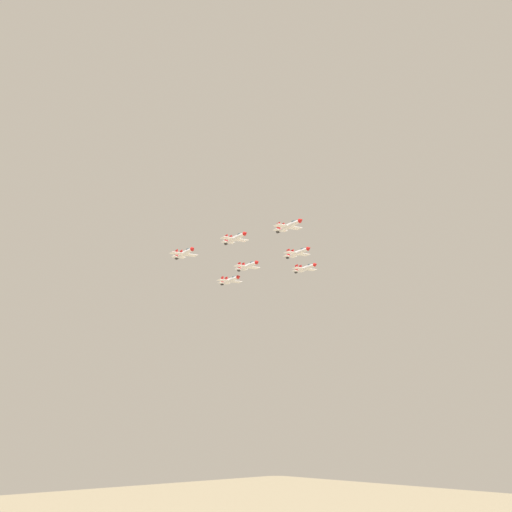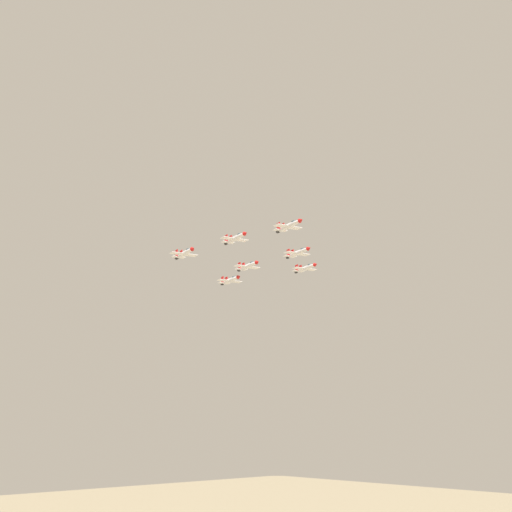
# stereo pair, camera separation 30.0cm
# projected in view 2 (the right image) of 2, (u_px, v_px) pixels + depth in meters

# --- Properties ---
(jet_lead) EXTENTS (17.39, 11.08, 3.70)m
(jet_lead) POSITION_uv_depth(u_px,v_px,m) (289.00, 226.00, 241.03)
(jet_lead) COLOR white
(jet_left_wingman) EXTENTS (17.26, 11.02, 3.68)m
(jet_left_wingman) POSITION_uv_depth(u_px,v_px,m) (298.00, 253.00, 260.12)
(jet_left_wingman) COLOR white
(jet_right_wingman) EXTENTS (17.26, 10.99, 3.67)m
(jet_right_wingman) POSITION_uv_depth(u_px,v_px,m) (235.00, 238.00, 248.01)
(jet_right_wingman) COLOR white
(jet_left_outer) EXTENTS (16.93, 10.84, 3.62)m
(jet_left_outer) POSITION_uv_depth(u_px,v_px,m) (306.00, 268.00, 280.05)
(jet_left_outer) COLOR white
(jet_right_outer) EXTENTS (17.70, 11.30, 3.77)m
(jet_right_outer) POSITION_uv_depth(u_px,v_px,m) (185.00, 253.00, 254.65)
(jet_right_outer) COLOR white
(jet_slot_rear) EXTENTS (17.27, 11.02, 3.68)m
(jet_slot_rear) POSITION_uv_depth(u_px,v_px,m) (248.00, 266.00, 266.83)
(jet_slot_rear) COLOR white
(jet_trailing) EXTENTS (17.41, 11.13, 3.71)m
(jet_trailing) POSITION_uv_depth(u_px,v_px,m) (230.00, 280.00, 280.07)
(jet_trailing) COLOR white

